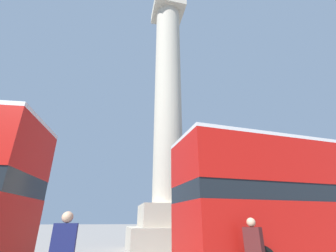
{
  "coord_description": "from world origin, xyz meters",
  "views": [
    {
      "loc": [
        -3.21,
        -14.11,
        1.57
      ],
      "look_at": [
        0.0,
        0.0,
        7.68
      ],
      "focal_mm": 24.0,
      "sensor_mm": 36.0,
      "label": 1
    }
  ],
  "objects": [
    {
      "name": "ground_plane",
      "position": [
        0.0,
        0.0,
        0.0
      ],
      "size": [
        200.0,
        200.0,
        0.0
      ],
      "primitive_type": "plane",
      "color": "gray"
    },
    {
      "name": "monument_column",
      "position": [
        0.0,
        0.0,
        7.7
      ],
      "size": [
        4.63,
        4.63,
        20.59
      ],
      "color": "#ADA593",
      "rests_on": "ground_plane"
    },
    {
      "name": "bus_c",
      "position": [
        3.89,
        -6.76,
        2.36
      ],
      "size": [
        10.2,
        3.36,
        4.27
      ],
      "rotation": [
        0.0,
        0.0,
        0.07
      ],
      "color": "#B7140F",
      "rests_on": "ground_plane"
    },
    {
      "name": "equestrian_statue",
      "position": [
        9.45,
        2.26,
        1.92
      ],
      "size": [
        3.7,
        3.08,
        6.4
      ],
      "rotation": [
        0.0,
        0.0,
        -0.28
      ],
      "color": "#ADA593",
      "rests_on": "ground_plane"
    },
    {
      "name": "street_lamp",
      "position": [
        3.6,
        -3.85,
        3.04
      ],
      "size": [
        0.37,
        0.37,
        5.92
      ],
      "color": "black",
      "rests_on": "ground_plane"
    },
    {
      "name": "pedestrian_near_lamp",
      "position": [
        -4.14,
        -8.7,
        0.99
      ],
      "size": [
        0.46,
        0.23,
        1.75
      ],
      "rotation": [
        0.0,
        0.0,
        3.16
      ],
      "color": "#192347",
      "rests_on": "ground_plane"
    },
    {
      "name": "pedestrian_by_plinth",
      "position": [
        0.13,
        -8.69,
        0.91
      ],
      "size": [
        0.36,
        0.46,
        1.64
      ],
      "rotation": [
        0.0,
        0.0,
        5.24
      ],
      "color": "#28282D",
      "rests_on": "ground_plane"
    }
  ]
}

